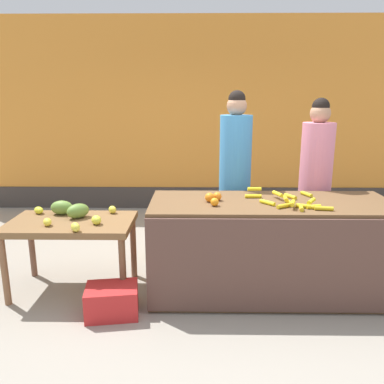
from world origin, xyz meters
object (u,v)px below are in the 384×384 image
Objects in this scene: vendor_woman_pink_shirt at (315,184)px; produce_crate at (112,301)px; vendor_woman_blue_shirt at (235,180)px; produce_sack at (166,236)px.

vendor_woman_pink_shirt is 4.15× the size of produce_crate.
vendor_woman_blue_shirt reaches higher than produce_crate.
produce_sack is at bearing 175.71° from vendor_woman_pink_shirt.
vendor_woman_pink_shirt is at bearing 28.48° from produce_crate.
vendor_woman_blue_shirt is 4.32× the size of produce_crate.
vendor_woman_blue_shirt is 1.79m from produce_crate.
produce_crate is at bearing -151.52° from vendor_woman_pink_shirt.
produce_sack is at bearing 173.04° from vendor_woman_blue_shirt.
vendor_woman_pink_shirt is 1.75m from produce_sack.
vendor_woman_pink_shirt is (0.86, -0.03, -0.04)m from vendor_woman_blue_shirt.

